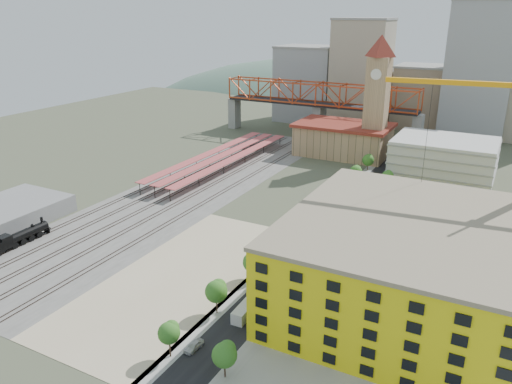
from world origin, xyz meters
The scene contains 31 objects.
ground centered at (0.00, 0.00, 0.00)m, with size 400.00×400.00×0.00m, color #474C38.
ballast_strip centered at (-36.00, 17.50, 0.03)m, with size 36.00×165.00×0.06m, color #605E59.
dirt_lot centered at (-4.00, -31.50, 0.03)m, with size 28.00×67.00×0.06m, color tan.
street_asphalt centered at (16.00, 15.00, 0.03)m, with size 12.00×170.00×0.06m, color black.
sidewalk_west centered at (10.50, 15.00, 0.02)m, with size 3.00×170.00×0.04m, color gray.
sidewalk_east centered at (21.50, 15.00, 0.02)m, with size 3.00×170.00×0.04m, color gray.
construction_pad centered at (45.00, -20.00, 0.03)m, with size 50.00×90.00×0.06m, color gray.
rail_tracks centered at (-37.80, 17.50, 0.15)m, with size 26.56×160.00×0.18m.
platform_canopies centered at (-41.00, 45.00, 3.99)m, with size 16.00×80.00×4.12m.
station_hall centered at (-5.00, 82.00, 6.67)m, with size 38.00×24.00×13.10m.
clock_tower centered at (8.00, 79.99, 28.70)m, with size 12.00×12.00×52.00m.
parking_garage centered at (36.00, 70.00, 7.00)m, with size 34.00×26.00×14.00m, color silver.
truss_bridge centered at (-25.00, 105.00, 18.86)m, with size 94.00×9.60×25.60m.
construction_building centered at (42.00, -20.00, 9.41)m, with size 44.60×50.60×18.80m.
warehouse centered at (-66.00, -30.00, 2.50)m, with size 22.00×32.00×5.00m, color gray.
street_trees centered at (16.00, 5.00, 0.00)m, with size 15.40×124.40×8.00m.
skyline centered at (7.47, 142.31, 22.81)m, with size 133.00×46.00×60.00m.
distant_hills centered at (45.28, 260.00, -79.54)m, with size 647.00×264.00×227.00m.
locomotive centered at (-50.00, -38.59, 1.99)m, with size 2.76×21.31×5.33m.
site_trailer_a centered at (16.00, -37.60, 1.26)m, with size 2.42×9.20×2.52m, color silver.
site_trailer_b centered at (16.00, -20.73, 1.37)m, with size 2.64×10.04×2.75m, color silver.
site_trailer_c centered at (16.00, -14.98, 1.40)m, with size 2.70×10.26×2.81m, color silver.
site_trailer_d centered at (16.00, -0.03, 1.35)m, with size 2.60×9.87×2.70m, color silver.
car_0 centered at (13.00, -51.55, 0.72)m, with size 1.71×4.25×1.45m, color silver.
car_1 centered at (13.00, -19.30, 0.68)m, with size 1.43×4.11×1.36m, color #A8A9AD.
car_2 centered at (13.00, -0.25, 0.80)m, with size 2.65×5.75×1.60m, color black.
car_3 centered at (13.00, 4.18, 0.70)m, with size 1.97×4.84×1.40m, color navy.
car_4 centered at (19.00, -39.72, 0.71)m, with size 1.68×4.18×1.42m, color white.
car_5 centered at (19.00, -27.69, 0.75)m, with size 1.58×4.52×1.49m, color #A4A4A9.
car_6 centered at (19.00, 24.44, 0.74)m, with size 2.46×5.33×1.48m, color black.
car_7 centered at (19.00, 23.06, 0.74)m, with size 2.08×5.13×1.49m, color navy.
Camera 1 is at (56.87, -110.88, 56.17)m, focal length 35.00 mm.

